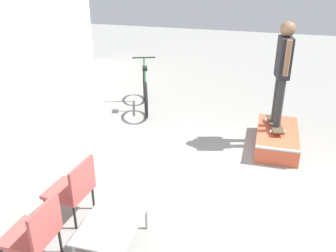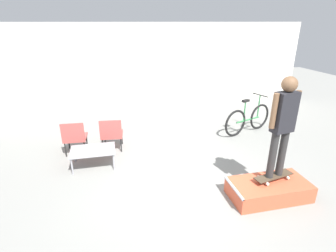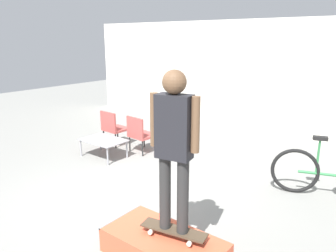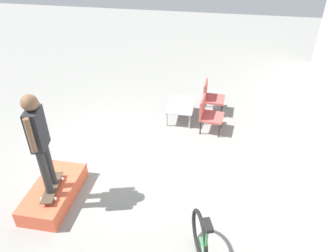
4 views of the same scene
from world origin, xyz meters
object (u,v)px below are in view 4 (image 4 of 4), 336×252
Objects in this scene: person_skater at (38,137)px; coffee_table at (181,106)px; patio_chair_right at (208,114)px; patio_chair_left at (211,96)px; skate_ramp_box at (54,192)px; skateboard_on_ramp at (52,187)px.

coffee_table is at bearing 140.47° from person_skater.
person_skater reaches higher than patio_chair_right.
patio_chair_left is (-0.44, 0.71, 0.10)m from coffee_table.
skate_ramp_box is 0.80× the size of person_skater.
patio_chair_right is (-2.83, 2.52, 0.07)m from skateboard_on_ramp.
patio_chair_left and patio_chair_right have the same top height.
person_skater is (0.10, 0.06, 1.33)m from skate_ramp_box.
person_skater is at bearing 30.46° from skate_ramp_box.
skateboard_on_ramp reaches higher than coffee_table.
patio_chair_right reaches higher than skateboard_on_ramp.
coffee_table is (-3.26, 1.81, -0.04)m from skateboard_on_ramp.
patio_chair_left is at bearing 144.45° from skate_ramp_box.
patio_chair_right is at bearing 127.29° from skateboard_on_ramp.
coffee_table is at bearing 124.81° from patio_chair_left.
patio_chair_left reaches higher than skate_ramp_box.
skate_ramp_box is 1.72× the size of patio_chair_left.
patio_chair_left is at bearing 6.13° from patio_chair_right.
patio_chair_right is (-2.83, 2.52, -1.02)m from person_skater.
person_skater reaches higher than skateboard_on_ramp.
patio_chair_left is at bearing 134.72° from skateboard_on_ramp.
person_skater reaches higher than skate_ramp_box.
patio_chair_right is at bearing 136.68° from skate_ramp_box.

